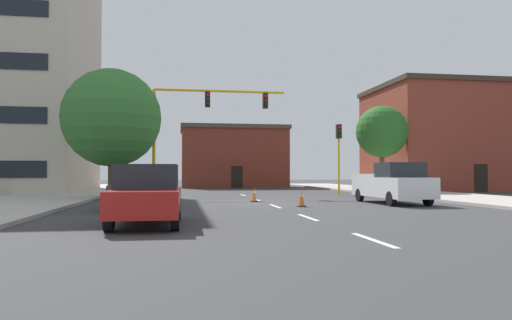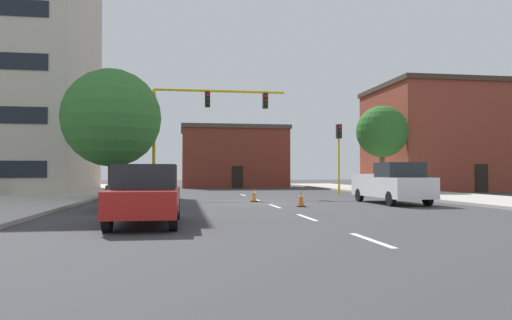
{
  "view_description": "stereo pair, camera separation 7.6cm",
  "coord_description": "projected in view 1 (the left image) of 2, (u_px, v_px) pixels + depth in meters",
  "views": [
    {
      "loc": [
        -4.28,
        -24.11,
        1.5
      ],
      "look_at": [
        0.61,
        6.28,
        2.34
      ],
      "focal_mm": 33.48,
      "sensor_mm": 36.0,
      "label": 1
    },
    {
      "loc": [
        -4.2,
        -24.12,
        1.5
      ],
      "look_at": [
        0.61,
        6.28,
        2.34
      ],
      "focal_mm": 33.48,
      "sensor_mm": 36.0,
      "label": 2
    }
  ],
  "objects": [
    {
      "name": "ground_plane",
      "position": [
        264.0,
        202.0,
        24.43
      ],
      "size": [
        160.0,
        160.0,
        0.0
      ],
      "primitive_type": "plane",
      "color": "#38383A"
    },
    {
      "name": "sidewalk_left",
      "position": [
        58.0,
        195.0,
        30.44
      ],
      "size": [
        6.0,
        56.0,
        0.14
      ],
      "primitive_type": "cube",
      "color": "#B2ADA3",
      "rests_on": "ground_plane"
    },
    {
      "name": "sidewalk_right",
      "position": [
        407.0,
        193.0,
        34.22
      ],
      "size": [
        6.0,
        56.0,
        0.14
      ],
      "primitive_type": "cube",
      "color": "#B2ADA3",
      "rests_on": "ground_plane"
    },
    {
      "name": "lane_stripe_seg_0",
      "position": [
        373.0,
        240.0,
        10.62
      ],
      "size": [
        0.16,
        2.4,
        0.01
      ],
      "primitive_type": "cube",
      "color": "silver",
      "rests_on": "ground_plane"
    },
    {
      "name": "lane_stripe_seg_1",
      "position": [
        308.0,
        217.0,
        16.05
      ],
      "size": [
        0.16,
        2.4,
        0.01
      ],
      "primitive_type": "cube",
      "color": "silver",
      "rests_on": "ground_plane"
    },
    {
      "name": "lane_stripe_seg_2",
      "position": [
        275.0,
        206.0,
        21.47
      ],
      "size": [
        0.16,
        2.4,
        0.01
      ],
      "primitive_type": "cube",
      "color": "silver",
      "rests_on": "ground_plane"
    },
    {
      "name": "lane_stripe_seg_3",
      "position": [
        256.0,
        199.0,
        26.9
      ],
      "size": [
        0.16,
        2.4,
        0.01
      ],
      "primitive_type": "cube",
      "color": "silver",
      "rests_on": "ground_plane"
    },
    {
      "name": "lane_stripe_seg_4",
      "position": [
        243.0,
        195.0,
        32.33
      ],
      "size": [
        0.16,
        2.4,
        0.01
      ],
      "primitive_type": "cube",
      "color": "silver",
      "rests_on": "ground_plane"
    },
    {
      "name": "building_tall_left",
      "position": [
        0.0,
        56.0,
        36.95
      ],
      "size": [
        13.36,
        14.1,
        21.2
      ],
      "color": "beige",
      "rests_on": "ground_plane"
    },
    {
      "name": "building_brick_center",
      "position": [
        233.0,
        157.0,
        50.88
      ],
      "size": [
        10.99,
        8.3,
        6.37
      ],
      "color": "brown",
      "rests_on": "ground_plane"
    },
    {
      "name": "building_row_right",
      "position": [
        445.0,
        138.0,
        42.21
      ],
      "size": [
        12.41,
        10.23,
        9.15
      ],
      "color": "brown",
      "rests_on": "ground_plane"
    },
    {
      "name": "traffic_signal_gantry",
      "position": [
        173.0,
        161.0,
        29.92
      ],
      "size": [
        9.22,
        1.2,
        6.83
      ],
      "color": "yellow",
      "rests_on": "ground_plane"
    },
    {
      "name": "traffic_light_pole_right",
      "position": [
        339.0,
        143.0,
        32.33
      ],
      "size": [
        0.32,
        0.47,
        4.8
      ],
      "color": "yellow",
      "rests_on": "ground_plane"
    },
    {
      "name": "tree_right_mid",
      "position": [
        382.0,
        132.0,
        36.22
      ],
      "size": [
        3.91,
        3.91,
        6.6
      ],
      "color": "brown",
      "rests_on": "ground_plane"
    },
    {
      "name": "tree_left_near",
      "position": [
        112.0,
        118.0,
        27.0
      ],
      "size": [
        5.55,
        5.55,
        7.4
      ],
      "color": "#4C3823",
      "rests_on": "ground_plane"
    },
    {
      "name": "pickup_truck_white",
      "position": [
        392.0,
        184.0,
        23.32
      ],
      "size": [
        2.07,
        5.42,
        1.99
      ],
      "color": "white",
      "rests_on": "ground_plane"
    },
    {
      "name": "sedan_red_near_left",
      "position": [
        147.0,
        194.0,
        13.74
      ],
      "size": [
        1.92,
        4.53,
        1.74
      ],
      "color": "#B21E19",
      "rests_on": "ground_plane"
    },
    {
      "name": "sedan_dark_gray_mid_left",
      "position": [
        134.0,
        188.0,
        19.56
      ],
      "size": [
        2.16,
        4.62,
        1.74
      ],
      "color": "#3D3D42",
      "rests_on": "ground_plane"
    },
    {
      "name": "traffic_cone_roadside_a",
      "position": [
        254.0,
        195.0,
        24.91
      ],
      "size": [
        0.36,
        0.36,
        0.74
      ],
      "color": "black",
      "rests_on": "ground_plane"
    },
    {
      "name": "traffic_cone_roadside_b",
      "position": [
        302.0,
        198.0,
        21.18
      ],
      "size": [
        0.36,
        0.36,
        0.75
      ],
      "color": "black",
      "rests_on": "ground_plane"
    }
  ]
}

